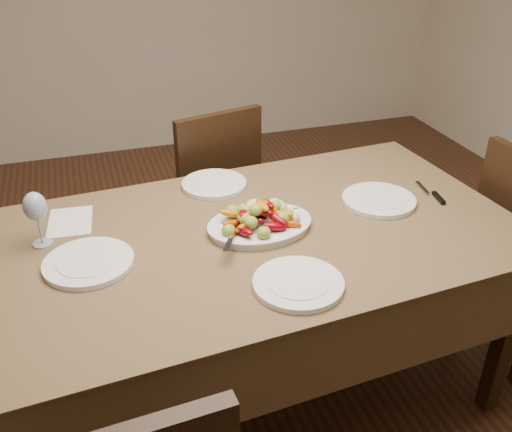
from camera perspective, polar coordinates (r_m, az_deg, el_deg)
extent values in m
cube|color=brown|center=(2.19, 0.00, -10.08)|extent=(1.91, 1.17, 0.76)
ellipsoid|color=white|center=(1.98, 0.38, -1.05)|extent=(0.38, 0.29, 0.02)
cylinder|color=white|center=(1.87, -16.39, -4.52)|extent=(0.28, 0.28, 0.02)
cylinder|color=white|center=(2.21, 12.17, 1.55)|extent=(0.28, 0.28, 0.02)
cylinder|color=white|center=(2.28, -4.21, 3.18)|extent=(0.26, 0.26, 0.02)
cylinder|color=white|center=(1.71, 4.25, -6.78)|extent=(0.27, 0.27, 0.02)
cube|color=silver|center=(2.14, -18.09, -0.53)|extent=(0.17, 0.22, 0.00)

